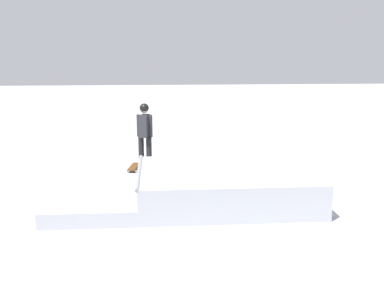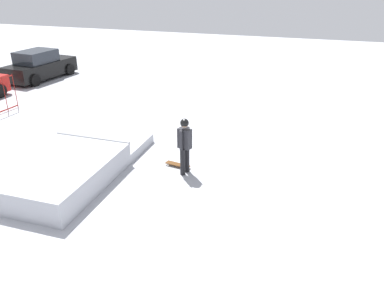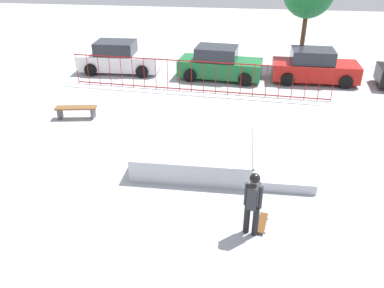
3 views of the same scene
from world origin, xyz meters
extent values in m
plane|color=#A8AAB2|center=(0.00, 0.00, 0.00)|extent=(60.00, 60.00, 0.00)
cube|color=#B0B3BB|center=(0.73, 0.04, 0.35)|extent=(3.63, 2.64, 0.70)
cube|color=#B0B3BB|center=(3.43, 0.07, 0.15)|extent=(1.83, 2.62, 0.30)
cylinder|color=gray|center=(2.53, 0.06, 0.70)|extent=(0.11, 2.60, 0.08)
cylinder|color=black|center=(2.61, -3.08, 0.41)|extent=(0.15, 0.15, 0.82)
cylinder|color=black|center=(2.40, -3.02, 0.41)|extent=(0.15, 0.15, 0.82)
cube|color=#2D2D33|center=(2.51, -3.05, 1.12)|extent=(0.31, 0.43, 0.60)
cylinder|color=#2D2D33|center=(2.67, -3.10, 1.12)|extent=(0.09, 0.09, 0.60)
cylinder|color=#2D2D33|center=(2.34, -3.00, 1.12)|extent=(0.09, 0.09, 0.60)
sphere|color=tan|center=(2.51, -3.05, 1.57)|extent=(0.22, 0.22, 0.22)
sphere|color=black|center=(2.51, -3.05, 1.60)|extent=(0.25, 0.25, 0.25)
cube|color=#593314|center=(2.80, -2.71, 0.08)|extent=(0.33, 0.82, 0.02)
cylinder|color=silver|center=(2.87, -3.01, 0.03)|extent=(0.04, 0.06, 0.06)
cylinder|color=silver|center=(2.64, -2.97, 0.03)|extent=(0.04, 0.06, 0.06)
cylinder|color=silver|center=(2.96, -2.45, 0.03)|extent=(0.04, 0.06, 0.06)
cylinder|color=silver|center=(2.73, -2.42, 0.03)|extent=(0.04, 0.06, 0.06)
cylinder|color=maroon|center=(5.36, 6.07, 0.75)|extent=(0.03, 0.03, 1.50)
cylinder|color=maroon|center=(5.93, 6.04, 0.75)|extent=(0.03, 0.03, 1.50)
cylinder|color=black|center=(6.89, 7.85, 0.32)|extent=(0.64, 0.22, 0.64)
cube|color=black|center=(10.50, 8.33, 0.56)|extent=(4.25, 2.10, 0.80)
cube|color=#262B33|center=(10.30, 8.35, 1.28)|extent=(2.14, 1.69, 0.64)
cylinder|color=black|center=(11.93, 9.04, 0.32)|extent=(0.66, 0.28, 0.64)
cylinder|color=black|center=(11.76, 7.35, 0.32)|extent=(0.66, 0.28, 0.64)
cylinder|color=black|center=(9.24, 9.31, 0.32)|extent=(0.66, 0.28, 0.64)
cylinder|color=black|center=(9.07, 7.61, 0.32)|extent=(0.66, 0.28, 0.64)
camera|label=1|loc=(2.08, 9.26, 3.22)|focal=43.27mm
camera|label=2|loc=(-7.06, -6.46, 5.50)|focal=35.96mm
camera|label=3|loc=(2.11, -10.58, 6.48)|focal=36.49mm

